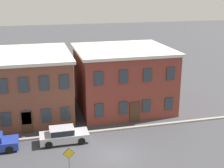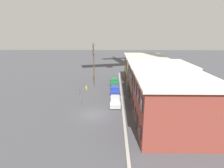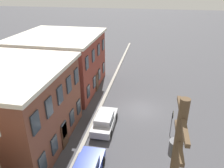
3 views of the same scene
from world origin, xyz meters
name	(u,v)px [view 1 (image 1 of 3)]	position (x,y,z in m)	size (l,w,h in m)	color
ground_plane	(113,154)	(0.00, 0.00, 0.00)	(200.00, 200.00, 0.00)	#424247
kerb_strip	(102,131)	(0.00, 4.50, 0.08)	(56.00, 0.36, 0.16)	#9E998E
apartment_midblock	(26,84)	(-7.05, 11.22, 3.45)	(9.86, 10.97, 6.87)	brown
apartment_far	(123,78)	(3.86, 10.67, 3.51)	(10.63, 9.87, 6.99)	brown
car_silver	(63,135)	(-3.84, 3.23, 0.75)	(4.40, 1.92, 1.43)	#B7B7BC
caution_sign	(69,159)	(-4.00, -2.91, 1.76)	(0.86, 0.08, 2.67)	slate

